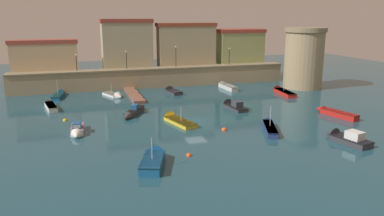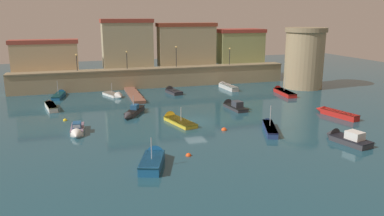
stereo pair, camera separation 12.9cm
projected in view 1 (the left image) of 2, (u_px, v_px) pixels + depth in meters
ground_plane at (196, 121)px, 48.04m from camera, size 140.59×140.59×0.00m
quay_wall at (155, 77)px, 70.58m from camera, size 51.17×2.99×3.62m
old_town_backdrop at (165, 46)px, 73.34m from camera, size 48.51×5.94×9.08m
fortress_tower at (304, 58)px, 69.06m from camera, size 7.50×7.50×10.96m
pier_dock at (134, 95)px, 62.74m from camera, size 1.84×11.83×0.70m
quay_lamp_0 at (76, 59)px, 65.66m from camera, size 0.32×0.32×2.95m
quay_lamp_1 at (126, 57)px, 68.12m from camera, size 0.32×0.32×3.23m
quay_lamp_2 at (176, 53)px, 70.69m from camera, size 0.32×0.32×3.90m
quay_lamp_3 at (229, 53)px, 73.88m from camera, size 0.32×0.32×3.31m
moored_boat_0 at (115, 95)px, 62.31m from camera, size 3.42×5.22×2.70m
moored_boat_1 at (334, 113)px, 50.60m from camera, size 2.70×6.77×1.13m
moored_boat_2 at (154, 159)px, 34.35m from camera, size 3.53×5.94×3.24m
moored_boat_3 at (232, 105)px, 55.03m from camera, size 2.10×6.07×1.83m
moored_boat_4 at (345, 138)px, 40.20m from camera, size 2.98×5.52×2.03m
moored_boat_5 at (175, 119)px, 48.02m from camera, size 3.46×7.03×2.76m
moored_boat_6 at (226, 86)px, 69.51m from camera, size 1.74×7.05×1.25m
moored_boat_7 at (77, 130)px, 42.91m from camera, size 1.68×5.00×1.59m
moored_boat_8 at (171, 91)px, 65.60m from camera, size 2.60×4.79×1.58m
moored_boat_9 at (269, 127)px, 44.47m from camera, size 3.59×6.89×3.29m
moored_boat_10 at (132, 112)px, 50.92m from camera, size 4.07×6.31×2.86m
moored_boat_11 at (60, 95)px, 62.67m from camera, size 2.34×6.36×3.15m
moored_boat_12 at (50, 106)px, 54.73m from camera, size 2.29×6.45×1.11m
moored_boat_13 at (282, 91)px, 64.98m from camera, size 2.22×7.48×3.45m
mooring_buoy_0 at (189, 156)px, 36.30m from camera, size 0.55×0.55×0.55m
mooring_buoy_1 at (224, 130)px, 44.35m from camera, size 0.65×0.65×0.65m
mooring_buoy_2 at (65, 121)px, 48.34m from camera, size 0.52×0.52×0.52m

